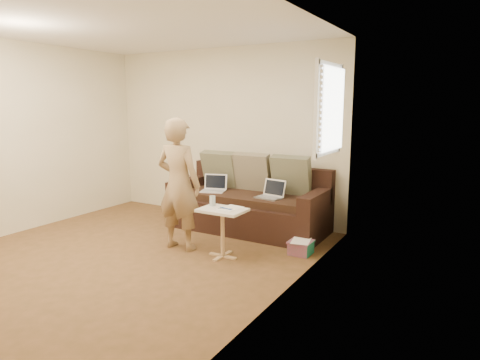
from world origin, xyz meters
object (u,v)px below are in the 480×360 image
(side_table, at_px, (223,233))
(striped_box, at_px, (301,247))
(laptop_silver, at_px, (269,198))
(drinking_glass, at_px, (212,201))
(person, at_px, (179,184))
(laptop_white, at_px, (213,192))
(sofa, at_px, (248,200))

(side_table, xyz_separation_m, striped_box, (0.75, 0.54, -0.20))
(laptop_silver, bearing_deg, drinking_glass, -96.95)
(side_table, bearing_deg, laptop_silver, 84.07)
(drinking_glass, bearing_deg, striped_box, 26.95)
(person, bearing_deg, laptop_white, -83.77)
(person, bearing_deg, striped_box, -161.36)
(laptop_white, xyz_separation_m, side_table, (0.78, -0.98, -0.23))
(sofa, distance_m, laptop_silver, 0.42)
(laptop_silver, height_order, side_table, laptop_silver)
(sofa, xyz_separation_m, laptop_white, (-0.50, -0.14, 0.10))
(sofa, xyz_separation_m, drinking_glass, (0.10, -1.05, 0.21))
(laptop_white, xyz_separation_m, person, (0.16, -0.98, 0.29))
(drinking_glass, relative_size, striped_box, 0.45)
(person, bearing_deg, laptop_silver, -129.18)
(person, height_order, striped_box, person)
(side_table, distance_m, drinking_glass, 0.40)
(laptop_silver, relative_size, side_table, 0.59)
(laptop_silver, distance_m, person, 1.26)
(laptop_white, distance_m, striped_box, 1.65)
(sofa, height_order, drinking_glass, sofa)
(laptop_silver, bearing_deg, person, -116.08)
(person, xyz_separation_m, striped_box, (1.38, 0.54, -0.72))
(sofa, xyz_separation_m, laptop_silver, (0.38, -0.13, 0.10))
(sofa, relative_size, striped_box, 8.21)
(sofa, relative_size, laptop_silver, 6.48)
(sofa, height_order, laptop_silver, sofa)
(side_table, bearing_deg, sofa, 104.08)
(side_table, height_order, drinking_glass, drinking_glass)
(person, height_order, side_table, person)
(laptop_silver, xyz_separation_m, laptop_white, (-0.88, -0.01, 0.00))
(drinking_glass, bearing_deg, laptop_silver, 72.87)
(person, xyz_separation_m, side_table, (0.62, 0.00, -0.52))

